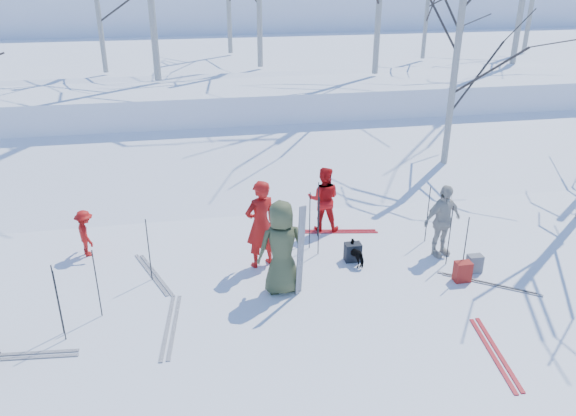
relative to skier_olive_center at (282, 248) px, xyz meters
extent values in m
plane|color=white|center=(0.30, -0.53, -0.93)|extent=(120.00, 120.00, 0.00)
cube|color=white|center=(0.30, 6.47, -0.78)|extent=(70.00, 9.49, 4.12)
cube|color=white|center=(0.30, 16.47, 0.07)|extent=(70.00, 18.00, 2.20)
cube|color=white|center=(0.30, 37.47, 1.07)|extent=(90.00, 30.00, 6.00)
imported|color=#40482B|center=(0.00, 0.00, 0.00)|extent=(0.96, 0.67, 1.87)
imported|color=#AE1310|center=(-0.25, 1.06, 0.01)|extent=(0.81, 0.68, 1.89)
imported|color=red|center=(1.43, 2.47, -0.15)|extent=(0.89, 0.78, 1.56)
imported|color=#AE1310|center=(-3.88, 2.19, -0.41)|extent=(0.61, 0.77, 1.04)
imported|color=beige|center=(3.61, 0.81, -0.13)|extent=(1.02, 0.65, 1.61)
imported|color=black|center=(1.74, 0.74, -0.69)|extent=(0.44, 0.62, 0.48)
cube|color=silver|center=(0.28, -0.26, 0.02)|extent=(0.11, 0.17, 1.90)
cube|color=silver|center=(0.35, -0.20, 0.02)|extent=(0.11, 0.23, 1.89)
cylinder|color=black|center=(-3.93, -0.65, -0.26)|extent=(0.02, 0.02, 1.34)
cylinder|color=black|center=(1.03, 1.30, -0.26)|extent=(0.02, 0.02, 1.34)
cylinder|color=black|center=(3.65, -0.19, -0.26)|extent=(0.02, 0.02, 1.34)
cylinder|color=black|center=(-3.87, -0.85, -0.26)|extent=(0.02, 0.02, 1.34)
cylinder|color=black|center=(3.57, 1.45, -0.26)|extent=(0.02, 0.02, 1.34)
cylinder|color=black|center=(0.90, 1.60, -0.26)|extent=(0.02, 0.02, 1.34)
cylinder|color=black|center=(-3.34, -0.24, -0.26)|extent=(0.02, 0.02, 1.34)
cylinder|color=black|center=(1.22, 2.15, -0.26)|extent=(0.02, 0.02, 1.34)
cylinder|color=black|center=(-2.50, 0.87, -0.26)|extent=(0.02, 0.02, 1.34)
cylinder|color=black|center=(3.58, 0.37, -0.26)|extent=(0.02, 0.02, 1.34)
cube|color=maroon|center=(3.60, -0.31, -0.72)|extent=(0.32, 0.22, 0.42)
cube|color=slate|center=(4.00, -0.03, -0.74)|extent=(0.30, 0.20, 0.38)
cube|color=black|center=(1.69, 0.88, -0.73)|extent=(0.34, 0.24, 0.40)
camera|label=1|loc=(-1.59, -9.18, 4.97)|focal=35.00mm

